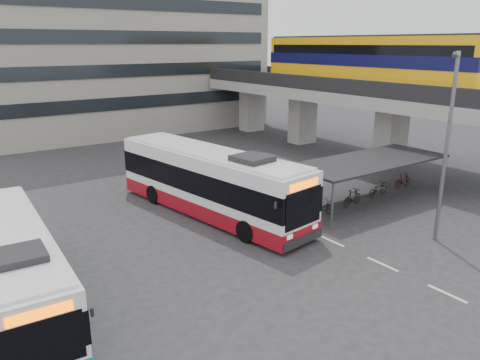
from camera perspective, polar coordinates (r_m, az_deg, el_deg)
ground at (r=21.34m, az=6.33°, el=-8.96°), size 120.00×120.00×0.00m
viaduct at (r=39.69m, az=14.26°, el=11.75°), size 8.00×32.00×9.68m
bike_shelter at (r=28.52m, az=15.28°, el=0.63°), size 10.00×4.00×2.54m
office_block at (r=53.89m, az=-15.38°, el=19.44°), size 30.00×15.00×25.00m
road_markings at (r=21.19m, az=16.97°, el=-9.79°), size 0.15×7.60×0.01m
bus_main at (r=25.51m, az=-3.66°, el=-0.31°), size 4.71×13.27×3.84m
bus_teal at (r=18.46m, az=-25.76°, el=-9.69°), size 2.89×10.97×3.21m
pedestrian at (r=23.45m, az=1.51°, el=-4.06°), size 0.71×0.79×1.81m
lamp_post at (r=23.03m, az=23.97°, el=4.72°), size 1.45×0.79×8.77m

